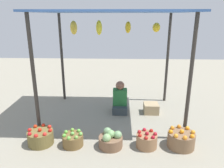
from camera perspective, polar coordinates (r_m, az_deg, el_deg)
name	(u,v)px	position (r m, az deg, el deg)	size (l,w,h in m)	color
ground_plane	(113,115)	(5.28, 0.23, -8.10)	(14.00, 14.00, 0.00)	gray
market_stall_structure	(113,20)	(4.77, 0.24, 16.36)	(3.13, 2.28, 2.38)	#38332D
vendor_person	(120,100)	(5.35, 2.09, -4.28)	(0.36, 0.44, 0.78)	#333E43
basket_red_tomatoes	(41,137)	(4.35, -18.21, -13.06)	(0.47, 0.47, 0.32)	brown
basket_green_apples	(73,140)	(4.17, -10.23, -14.15)	(0.38, 0.38, 0.28)	brown
basket_cabbages	(111,140)	(4.06, -0.36, -14.42)	(0.43, 0.43, 0.34)	brown
basket_red_apples	(147,140)	(4.11, 9.07, -14.35)	(0.38, 0.38, 0.31)	#976D4A
basket_oranges	(181,139)	(4.25, 17.64, -13.66)	(0.49, 0.49, 0.35)	brown
wooden_crate_near_vendor	(151,108)	(5.43, 10.19, -6.26)	(0.35, 0.34, 0.24)	tan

